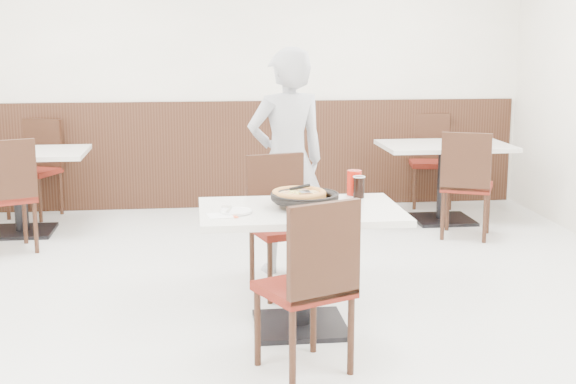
{
  "coord_description": "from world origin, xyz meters",
  "views": [
    {
      "loc": [
        -0.42,
        -4.72,
        1.77
      ],
      "look_at": [
        0.11,
        -0.3,
        0.89
      ],
      "focal_mm": 50.0,
      "sensor_mm": 36.0,
      "label": 1
    }
  ],
  "objects": [
    {
      "name": "floor",
      "position": [
        0.0,
        0.0,
        0.0
      ],
      "size": [
        7.0,
        7.0,
        0.0
      ],
      "primitive_type": "plane",
      "color": "beige",
      "rests_on": "ground"
    },
    {
      "name": "wall_back",
      "position": [
        0.0,
        3.5,
        1.4
      ],
      "size": [
        6.0,
        0.04,
        2.8
      ],
      "primitive_type": "cube",
      "color": "white",
      "rests_on": "floor"
    },
    {
      "name": "wall_front",
      "position": [
        0.0,
        -3.5,
        1.4
      ],
      "size": [
        6.0,
        0.04,
        2.8
      ],
      "primitive_type": "cube",
      "color": "white",
      "rests_on": "floor"
    },
    {
      "name": "wainscot_back",
      "position": [
        0.0,
        3.48,
        0.55
      ],
      "size": [
        5.9,
        0.03,
        1.1
      ],
      "primitive_type": "cube",
      "color": "black",
      "rests_on": "floor"
    },
    {
      "name": "main_table",
      "position": [
        0.21,
        -0.1,
        0.38
      ],
      "size": [
        1.21,
        0.81,
        0.75
      ],
      "primitive_type": null,
      "rotation": [
        0.0,
        0.0,
        -0.01
      ],
      "color": "silver",
      "rests_on": "floor"
    },
    {
      "name": "chair_near",
      "position": [
        0.14,
        -0.73,
        0.47
      ],
      "size": [
        0.56,
        0.56,
        0.95
      ],
      "primitive_type": null,
      "rotation": [
        0.0,
        0.0,
        0.43
      ],
      "color": "black",
      "rests_on": "floor"
    },
    {
      "name": "chair_far",
      "position": [
        0.19,
        0.59,
        0.47
      ],
      "size": [
        0.51,
        0.51,
        0.95
      ],
      "primitive_type": null,
      "rotation": [
        0.0,
        0.0,
        3.4
      ],
      "color": "black",
      "rests_on": "floor"
    },
    {
      "name": "trivet",
      "position": [
        0.27,
        -0.07,
        0.77
      ],
      "size": [
        0.14,
        0.14,
        0.04
      ],
      "primitive_type": "cylinder",
      "rotation": [
        0.0,
        0.0,
        -0.01
      ],
      "color": "black",
      "rests_on": "main_table"
    },
    {
      "name": "pizza_pan",
      "position": [
        0.23,
        -0.09,
        0.79
      ],
      "size": [
        0.37,
        0.37,
        0.01
      ],
      "primitive_type": "cylinder",
      "rotation": [
        0.0,
        0.0,
        -0.01
      ],
      "color": "black",
      "rests_on": "trivet"
    },
    {
      "name": "pizza",
      "position": [
        0.21,
        -0.03,
        0.81
      ],
      "size": [
        0.33,
        0.33,
        0.02
      ],
      "primitive_type": "cylinder",
      "rotation": [
        0.0,
        0.0,
        -0.01
      ],
      "color": "#DA8C3B",
      "rests_on": "pizza_pan"
    },
    {
      "name": "pizza_server",
      "position": [
        0.24,
        -0.07,
        0.84
      ],
      "size": [
        0.08,
        0.09,
        0.0
      ],
      "primitive_type": "cube",
      "rotation": [
        0.0,
        0.0,
        0.16
      ],
      "color": "white",
      "rests_on": "pizza"
    },
    {
      "name": "napkin",
      "position": [
        -0.27,
        -0.25,
        0.75
      ],
      "size": [
        0.17,
        0.17,
        0.0
      ],
      "primitive_type": "cube",
      "rotation": [
        0.0,
        0.0,
        0.13
      ],
      "color": "white",
      "rests_on": "main_table"
    },
    {
      "name": "side_plate",
      "position": [
        -0.18,
        -0.19,
        0.76
      ],
      "size": [
        0.19,
        0.19,
        0.01
      ],
      "primitive_type": "cylinder",
      "rotation": [
        0.0,
        0.0,
        -0.01
      ],
      "color": "white",
      "rests_on": "napkin"
    },
    {
      "name": "fork",
      "position": [
        -0.22,
        -0.17,
        0.77
      ],
      "size": [
        0.05,
        0.16,
        0.0
      ],
      "primitive_type": "cube",
      "rotation": [
        0.0,
        0.0,
        -0.22
      ],
      "color": "white",
      "rests_on": "side_plate"
    },
    {
      "name": "cola_glass",
      "position": [
        0.62,
        0.17,
        0.81
      ],
      "size": [
        0.07,
        0.07,
        0.13
      ],
      "primitive_type": "cylinder",
      "rotation": [
        0.0,
        0.0,
        -0.01
      ],
      "color": "black",
      "rests_on": "main_table"
    },
    {
      "name": "red_cup",
      "position": [
        0.6,
        0.26,
        0.83
      ],
      "size": [
        0.09,
        0.09,
        0.16
      ],
      "primitive_type": "cylinder",
      "rotation": [
        0.0,
        0.0,
        -0.01
      ],
      "color": "#AA1509",
      "rests_on": "main_table"
    },
    {
      "name": "diner_person",
      "position": [
        0.27,
        1.13,
        0.84
      ],
      "size": [
        0.7,
        0.56,
        1.68
      ],
      "primitive_type": "imported",
      "rotation": [
        0.0,
        0.0,
        3.42
      ],
      "color": "#B9B9BF",
      "rests_on": "floor"
    },
    {
      "name": "bg_table_left",
      "position": [
        -1.98,
        2.56,
        0.38
      ],
      "size": [
        1.22,
        0.83,
        0.75
      ],
      "primitive_type": null,
      "rotation": [
        0.0,
        0.0,
        -0.03
      ],
      "color": "silver",
      "rests_on": "floor"
    },
    {
      "name": "bg_chair_left_near",
      "position": [
        -1.96,
        1.94,
        0.47
      ],
      "size": [
        0.56,
        0.56,
        0.95
      ],
      "primitive_type": null,
      "rotation": [
        0.0,
        0.0,
        0.43
      ],
      "color": "black",
      "rests_on": "floor"
    },
    {
      "name": "bg_chair_left_far",
      "position": [
        -1.98,
        3.23,
        0.47
      ],
      "size": [
        0.55,
        0.55,
        0.95
      ],
      "primitive_type": null,
      "rotation": [
        0.0,
        0.0,
        2.73
      ],
      "color": "black",
      "rests_on": "floor"
    },
    {
      "name": "bg_table_right",
      "position": [
        1.95,
        2.58,
        0.38
      ],
      "size": [
        1.25,
        0.88,
        0.75
      ],
      "primitive_type": null,
      "rotation": [
        0.0,
        0.0,
        0.07
      ],
      "color": "silver",
      "rests_on": "floor"
    },
    {
      "name": "bg_chair_right_near",
      "position": [
        1.96,
        1.97,
        0.47
      ],
      "size": [
        0.56,
        0.56,
        0.95
      ],
      "primitive_type": null,
      "rotation": [
        0.0,
        0.0,
        -0.42
      ],
      "color": "black",
      "rests_on": "floor"
    },
    {
      "name": "bg_chair_right_far",
      "position": [
        2.03,
        3.27,
        0.47
      ],
      "size": [
        0.48,
        0.48,
        0.95
      ],
      "primitive_type": null,
      "rotation": [
        0.0,
        0.0,
        2.98
      ],
      "color": "black",
      "rests_on": "floor"
    }
  ]
}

